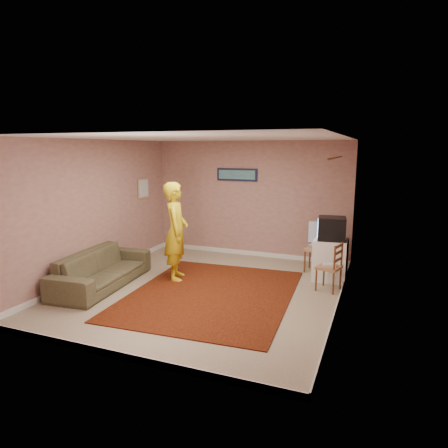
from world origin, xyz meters
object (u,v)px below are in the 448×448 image
at_px(chair_b, 329,261).
at_px(crt_tv, 332,228).
at_px(sofa, 102,269).
at_px(tv_cabinet, 330,260).
at_px(chair_a, 317,243).
at_px(person, 176,231).

bearing_deg(chair_b, crt_tv, -159.43).
xyz_separation_m(chair_b, sofa, (-3.80, -1.27, -0.20)).
height_order(chair_b, sofa, chair_b).
height_order(crt_tv, sofa, crt_tv).
xyz_separation_m(crt_tv, chair_b, (0.05, -0.60, -0.46)).
bearing_deg(tv_cabinet, chair_a, 127.59).
xyz_separation_m(tv_cabinet, crt_tv, (-0.00, -0.00, 0.60)).
distance_m(crt_tv, person, 2.88).
xyz_separation_m(crt_tv, person, (-2.69, -1.02, -0.06)).
bearing_deg(chair_b, sofa, -56.26).
xyz_separation_m(crt_tv, chair_a, (-0.31, 0.41, -0.40)).
xyz_separation_m(chair_a, sofa, (-3.43, -2.27, -0.26)).
distance_m(tv_cabinet, crt_tv, 0.60).
relative_size(crt_tv, person, 0.30).
bearing_deg(person, chair_b, -104.35).
height_order(sofa, person, person).
height_order(crt_tv, chair_b, crt_tv).
height_order(tv_cabinet, chair_b, chair_b).
bearing_deg(crt_tv, person, -166.15).
height_order(tv_cabinet, sofa, tv_cabinet).
xyz_separation_m(tv_cabinet, chair_b, (0.05, -0.60, 0.13)).
xyz_separation_m(chair_a, person, (-2.38, -1.43, 0.34)).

